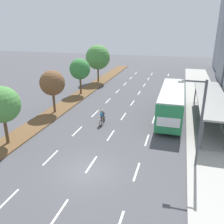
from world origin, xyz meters
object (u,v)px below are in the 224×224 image
(median_tree_second, at_px, (52,83))
(bus, at_px, (172,100))
(cyclist, at_px, (102,118))
(streetlight, at_px, (199,119))
(median_tree_nearest, at_px, (2,105))
(median_tree_third, at_px, (80,69))
(median_tree_fourth, at_px, (98,57))
(bus_shelter, at_px, (213,107))

(median_tree_second, bearing_deg, bus, 9.23)
(cyclist, distance_m, median_tree_second, 7.49)
(bus, bearing_deg, median_tree_second, -170.77)
(bus, xyz_separation_m, streetlight, (2.17, -9.86, 1.82))
(bus, distance_m, median_tree_nearest, 17.29)
(cyclist, xyz_separation_m, median_tree_third, (-6.80, 10.26, 3.07))
(cyclist, height_order, median_tree_second, median_tree_second)
(median_tree_fourth, bearing_deg, median_tree_second, -89.16)
(streetlight, bearing_deg, median_tree_fourth, 123.11)
(median_tree_third, xyz_separation_m, streetlight, (15.84, -16.05, 0.03))
(bus_shelter, bearing_deg, median_tree_fourth, 140.15)
(median_tree_nearest, relative_size, median_tree_third, 0.97)
(cyclist, xyz_separation_m, median_tree_second, (-6.66, 1.87, 2.87))
(bus_shelter, distance_m, cyclist, 11.76)
(bus, distance_m, median_tree_second, 13.79)
(median_tree_fourth, bearing_deg, bus, -46.62)
(median_tree_third, xyz_separation_m, median_tree_fourth, (-0.10, 8.39, 0.68))
(median_tree_second, bearing_deg, median_tree_nearest, -90.33)
(cyclist, distance_m, median_tree_fourth, 20.23)
(median_tree_second, height_order, median_tree_third, median_tree_third)
(bus, height_order, streetlight, streetlight)
(median_tree_second, height_order, median_tree_fourth, median_tree_fourth)
(median_tree_second, xyz_separation_m, median_tree_third, (-0.14, 8.39, 0.20))
(median_tree_nearest, bearing_deg, streetlight, 2.62)
(median_tree_second, bearing_deg, cyclist, -15.68)
(bus_shelter, xyz_separation_m, median_tree_third, (-17.95, 6.68, 1.99))
(median_tree_third, distance_m, median_tree_fourth, 8.41)
(median_tree_third, distance_m, streetlight, 22.55)
(bus_shelter, relative_size, median_tree_second, 2.84)
(median_tree_third, height_order, median_tree_fourth, median_tree_fourth)
(median_tree_nearest, bearing_deg, median_tree_third, 90.33)
(bus_shelter, bearing_deg, streetlight, -102.71)
(bus_shelter, distance_m, bus, 4.31)
(streetlight, bearing_deg, median_tree_second, 153.97)
(cyclist, height_order, streetlight, streetlight)
(cyclist, distance_m, streetlight, 11.17)
(cyclist, bearing_deg, median_tree_fourth, 110.32)
(median_tree_nearest, xyz_separation_m, median_tree_second, (0.05, 8.39, -0.04))
(bus, xyz_separation_m, median_tree_nearest, (-13.57, -10.59, 1.63))
(bus, height_order, median_tree_fourth, median_tree_fourth)
(median_tree_nearest, height_order, median_tree_third, median_tree_third)
(bus, relative_size, cyclist, 6.20)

